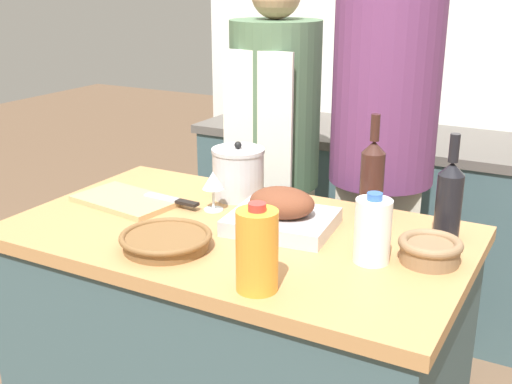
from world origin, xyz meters
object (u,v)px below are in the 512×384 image
at_px(person_cook_aproned, 274,157).
at_px(milk_jug, 373,230).
at_px(stock_pot, 238,173).
at_px(person_cook_guest, 382,146).
at_px(knife_chef, 173,200).
at_px(stand_mixer, 396,104).
at_px(wine_bottle_green, 449,198).
at_px(condiment_bottle_short, 303,109).
at_px(wine_glass_left, 213,182).
at_px(roasting_pan, 282,214).
at_px(wicker_basket, 166,240).
at_px(mixing_bowl, 430,250).
at_px(wine_bottle_dark, 372,175).
at_px(cutting_board, 126,200).
at_px(juice_jug, 257,250).

bearing_deg(person_cook_aproned, milk_jug, -52.98).
distance_m(stock_pot, person_cook_guest, 0.56).
bearing_deg(knife_chef, person_cook_guest, 52.93).
xyz_separation_m(stock_pot, stand_mixer, (0.17, 1.15, 0.05)).
relative_size(wine_bottle_green, condiment_bottle_short, 1.59).
bearing_deg(milk_jug, condiment_bottle_short, 121.08).
bearing_deg(knife_chef, stand_mixer, 76.79).
bearing_deg(condiment_bottle_short, wine_glass_left, -77.97).
height_order(stock_pot, wine_bottle_green, wine_bottle_green).
bearing_deg(milk_jug, stock_pot, 153.66).
height_order(roasting_pan, wine_bottle_green, wine_bottle_green).
bearing_deg(wine_bottle_green, person_cook_guest, 125.83).
xyz_separation_m(wine_glass_left, knife_chef, (-0.13, -0.03, -0.07)).
bearing_deg(wicker_basket, stand_mixer, 85.28).
bearing_deg(wicker_basket, wine_bottle_green, 33.86).
height_order(wicker_basket, stock_pot, stock_pot).
height_order(stock_pot, condiment_bottle_short, stock_pot).
xyz_separation_m(mixing_bowl, wine_bottle_dark, (-0.25, 0.27, 0.09)).
distance_m(wine_bottle_green, stand_mixer, 1.28).
relative_size(wine_glass_left, condiment_bottle_short, 0.67).
bearing_deg(wine_bottle_green, stock_pot, 177.61).
height_order(wine_bottle_green, person_cook_guest, person_cook_guest).
height_order(knife_chef, stand_mixer, stand_mixer).
bearing_deg(condiment_bottle_short, mixing_bowl, -53.64).
distance_m(cutting_board, condiment_bottle_short, 1.31).
xyz_separation_m(wicker_basket, knife_chef, (-0.18, 0.28, -0.00)).
relative_size(wicker_basket, stock_pot, 1.32).
xyz_separation_m(wine_bottle_dark, knife_chef, (-0.57, -0.24, -0.10)).
xyz_separation_m(stand_mixer, person_cook_aproned, (-0.29, -0.66, -0.13)).
xyz_separation_m(milk_jug, person_cook_guest, (-0.21, 0.72, 0.03)).
bearing_deg(wicker_basket, person_cook_guest, 71.98).
xyz_separation_m(cutting_board, knife_chef, (0.15, 0.05, 0.01)).
bearing_deg(wine_glass_left, milk_jug, -12.69).
relative_size(wine_bottle_green, person_cook_guest, 0.16).
bearing_deg(person_cook_aproned, condiment_bottle_short, 99.72).
distance_m(mixing_bowl, wine_glass_left, 0.69).
bearing_deg(wine_bottle_green, wine_glass_left, -170.14).
bearing_deg(mixing_bowl, knife_chef, 177.92).
relative_size(wicker_basket, condiment_bottle_short, 1.33).
height_order(wicker_basket, condiment_bottle_short, condiment_bottle_short).
height_order(wicker_basket, person_cook_guest, person_cook_guest).
relative_size(wicker_basket, cutting_board, 0.71).
relative_size(milk_jug, wine_glass_left, 1.47).
xyz_separation_m(milk_jug, stand_mixer, (-0.38, 1.42, 0.05)).
distance_m(wine_glass_left, person_cook_guest, 0.69).
xyz_separation_m(juice_jug, stand_mixer, (-0.19, 1.69, 0.03)).
xyz_separation_m(stock_pot, juice_jug, (0.37, -0.55, 0.02)).
bearing_deg(person_cook_guest, stock_pot, -141.80).
xyz_separation_m(stock_pot, milk_jug, (0.55, -0.27, 0.00)).
height_order(cutting_board, condiment_bottle_short, condiment_bottle_short).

